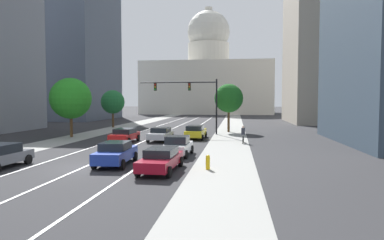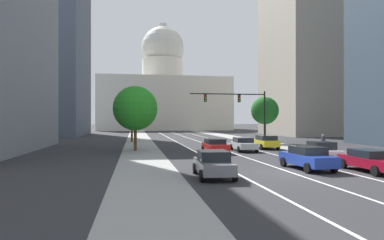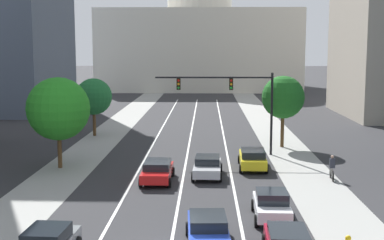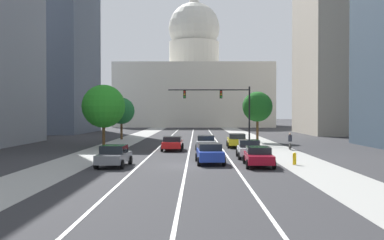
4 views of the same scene
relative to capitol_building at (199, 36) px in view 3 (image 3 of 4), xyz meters
name	(u,v)px [view 3 (image 3 of 4)]	position (x,y,z in m)	size (l,w,h in m)	color
ground_plane	(193,124)	(0.00, -57.18, -11.42)	(400.00, 400.00, 0.00)	#2B2B2D
sidewalk_left	(111,131)	(-8.75, -62.18, -11.41)	(3.98, 130.00, 0.01)	gray
sidewalk_right	(273,131)	(8.75, -62.18, -11.41)	(3.98, 130.00, 0.01)	gray
lane_stripe_left	(151,148)	(-3.38, -72.18, -11.41)	(0.16, 90.00, 0.01)	white
lane_stripe_center	(188,148)	(0.00, -72.18, -11.41)	(0.16, 90.00, 0.01)	white
lane_stripe_right	(226,148)	(3.38, -72.18, -11.41)	(0.16, 90.00, 0.01)	white
capitol_building	(199,36)	(0.00, 0.00, 0.00)	(41.51, 28.96, 36.01)	beige
car_silver	(207,166)	(1.69, -82.64, -10.67)	(2.19, 4.44, 1.41)	#B2B5BA
car_white	(272,205)	(5.07, -91.88, -10.64)	(2.06, 4.10, 1.53)	silver
car_yellow	(253,158)	(5.07, -80.06, -10.62)	(2.18, 4.83, 1.50)	yellow
car_blue	(208,230)	(1.69, -96.01, -10.63)	(2.17, 4.67, 1.51)	#1E389E
car_red	(157,171)	(-1.69, -84.13, -10.66)	(2.13, 4.55, 1.40)	red
traffic_signal_mast	(234,94)	(3.92, -74.83, -6.30)	(9.84, 0.39, 6.92)	black
cyclist	(332,168)	(10.20, -83.42, -10.57)	(0.38, 1.70, 1.72)	black
street_tree_near_left	(58,109)	(-9.40, -80.20, -6.95)	(4.70, 4.70, 6.83)	#51381E
street_tree_mid_left	(94,97)	(-9.88, -65.48, -7.39)	(3.72, 3.72, 5.90)	#51381E
street_tree_far_right	(283,97)	(8.50, -71.25, -6.88)	(3.86, 3.86, 6.49)	#51381E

